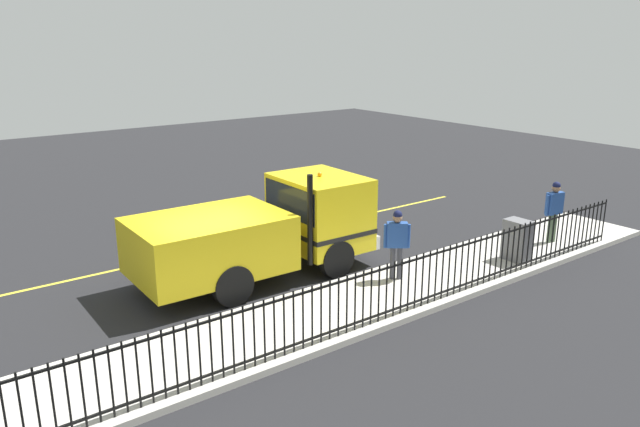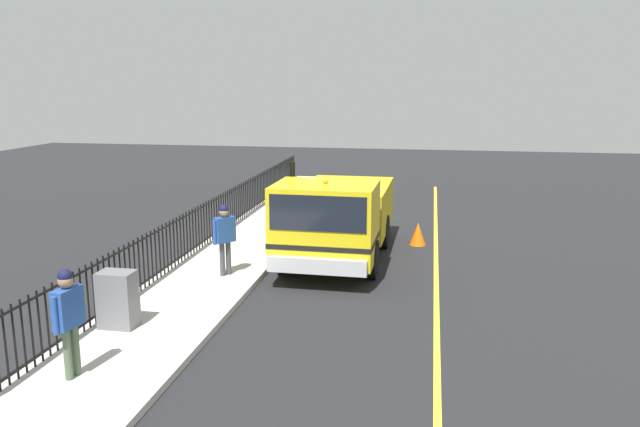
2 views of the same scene
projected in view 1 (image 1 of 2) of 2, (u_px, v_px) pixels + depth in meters
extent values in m
plane|color=#232326|center=(214.00, 289.00, 14.65)|extent=(54.28, 54.28, 0.00)
cube|color=beige|center=(278.00, 330.00, 12.46)|extent=(2.55, 24.67, 0.14)
cube|color=yellow|center=(169.00, 258.00, 16.67)|extent=(0.12, 22.20, 0.01)
cube|color=yellow|center=(320.00, 211.00, 16.04)|extent=(2.46, 1.94, 1.87)
cube|color=black|center=(320.00, 196.00, 15.92)|extent=(2.26, 1.98, 0.82)
cube|color=gold|center=(209.00, 244.00, 14.32)|extent=(2.49, 3.60, 1.32)
cube|color=silver|center=(350.00, 232.00, 16.84)|extent=(2.30, 0.24, 0.36)
cube|color=black|center=(320.00, 226.00, 16.15)|extent=(2.48, 1.96, 0.12)
cylinder|color=black|center=(289.00, 236.00, 16.99)|extent=(0.32, 0.97, 0.96)
cylinder|color=black|center=(336.00, 258.00, 15.29)|extent=(0.32, 0.97, 0.96)
cylinder|color=black|center=(191.00, 257.00, 15.35)|extent=(0.32, 0.97, 0.96)
cylinder|color=black|center=(232.00, 285.00, 13.66)|extent=(0.32, 0.97, 0.96)
sphere|color=orange|center=(320.00, 174.00, 15.76)|extent=(0.12, 0.12, 0.12)
cylinder|color=black|center=(310.00, 220.00, 14.57)|extent=(0.14, 0.14, 2.24)
cube|color=#264C99|center=(397.00, 235.00, 14.60)|extent=(0.47, 0.52, 0.61)
sphere|color=#997051|center=(398.00, 218.00, 14.48)|extent=(0.23, 0.23, 0.23)
sphere|color=#14193F|center=(398.00, 215.00, 14.46)|extent=(0.22, 0.22, 0.22)
cylinder|color=#3F3F47|center=(400.00, 263.00, 14.80)|extent=(0.12, 0.12, 0.82)
cylinder|color=#3F3F47|center=(392.00, 263.00, 14.80)|extent=(0.12, 0.12, 0.82)
cylinder|color=#264C99|center=(408.00, 236.00, 14.60)|extent=(0.09, 0.09, 0.58)
cylinder|color=#264C99|center=(385.00, 236.00, 14.61)|extent=(0.09, 0.09, 0.58)
cube|color=#264C99|center=(555.00, 203.00, 17.25)|extent=(0.30, 0.53, 0.63)
sphere|color=#997051|center=(556.00, 188.00, 17.13)|extent=(0.23, 0.23, 0.23)
sphere|color=#14193F|center=(557.00, 186.00, 17.11)|extent=(0.22, 0.22, 0.22)
cylinder|color=#4C6047|center=(550.00, 228.00, 17.42)|extent=(0.13, 0.13, 0.84)
cylinder|color=#4C6047|center=(554.00, 227.00, 17.50)|extent=(0.13, 0.13, 0.84)
cylinder|color=#264C99|center=(547.00, 205.00, 17.13)|extent=(0.09, 0.09, 0.60)
cylinder|color=#264C99|center=(561.00, 203.00, 17.39)|extent=(0.09, 0.09, 0.60)
cylinder|color=black|center=(5.00, 417.00, 8.47)|extent=(0.04, 0.04, 1.24)
cylinder|color=black|center=(21.00, 411.00, 8.59)|extent=(0.04, 0.04, 1.24)
cylinder|color=black|center=(37.00, 406.00, 8.71)|extent=(0.04, 0.04, 1.24)
cylinder|color=black|center=(53.00, 401.00, 8.84)|extent=(0.04, 0.04, 1.24)
cylinder|color=black|center=(68.00, 396.00, 8.96)|extent=(0.04, 0.04, 1.24)
cylinder|color=black|center=(83.00, 391.00, 9.08)|extent=(0.04, 0.04, 1.24)
cylinder|color=black|center=(97.00, 386.00, 9.20)|extent=(0.04, 0.04, 1.24)
cylinder|color=black|center=(111.00, 382.00, 9.32)|extent=(0.04, 0.04, 1.24)
cylinder|color=black|center=(125.00, 377.00, 9.45)|extent=(0.04, 0.04, 1.24)
cylinder|color=black|center=(138.00, 373.00, 9.57)|extent=(0.04, 0.04, 1.24)
cylinder|color=black|center=(151.00, 369.00, 9.69)|extent=(0.04, 0.04, 1.24)
cylinder|color=black|center=(164.00, 365.00, 9.81)|extent=(0.04, 0.04, 1.24)
cylinder|color=black|center=(176.00, 361.00, 9.94)|extent=(0.04, 0.04, 1.24)
cylinder|color=black|center=(188.00, 357.00, 10.06)|extent=(0.04, 0.04, 1.24)
cylinder|color=black|center=(200.00, 353.00, 10.18)|extent=(0.04, 0.04, 1.24)
cylinder|color=black|center=(211.00, 349.00, 10.30)|extent=(0.04, 0.04, 1.24)
cylinder|color=black|center=(222.00, 345.00, 10.42)|extent=(0.04, 0.04, 1.24)
cylinder|color=black|center=(233.00, 342.00, 10.55)|extent=(0.04, 0.04, 1.24)
cylinder|color=black|center=(244.00, 338.00, 10.67)|extent=(0.04, 0.04, 1.24)
cylinder|color=black|center=(254.00, 335.00, 10.79)|extent=(0.04, 0.04, 1.24)
cylinder|color=black|center=(264.00, 331.00, 10.91)|extent=(0.04, 0.04, 1.24)
cylinder|color=black|center=(274.00, 328.00, 11.03)|extent=(0.04, 0.04, 1.24)
cylinder|color=black|center=(284.00, 325.00, 11.16)|extent=(0.04, 0.04, 1.24)
cylinder|color=black|center=(294.00, 322.00, 11.28)|extent=(0.04, 0.04, 1.24)
cylinder|color=black|center=(303.00, 319.00, 11.40)|extent=(0.04, 0.04, 1.24)
cylinder|color=black|center=(312.00, 316.00, 11.52)|extent=(0.04, 0.04, 1.24)
cylinder|color=black|center=(321.00, 313.00, 11.64)|extent=(0.04, 0.04, 1.24)
cylinder|color=black|center=(330.00, 310.00, 11.77)|extent=(0.04, 0.04, 1.24)
cylinder|color=black|center=(338.00, 307.00, 11.89)|extent=(0.04, 0.04, 1.24)
cylinder|color=black|center=(347.00, 304.00, 12.01)|extent=(0.04, 0.04, 1.24)
cylinder|color=black|center=(355.00, 302.00, 12.13)|extent=(0.04, 0.04, 1.24)
cylinder|color=black|center=(363.00, 299.00, 12.26)|extent=(0.04, 0.04, 1.24)
cylinder|color=black|center=(371.00, 296.00, 12.38)|extent=(0.04, 0.04, 1.24)
cylinder|color=black|center=(379.00, 294.00, 12.50)|extent=(0.04, 0.04, 1.24)
cylinder|color=black|center=(386.00, 291.00, 12.62)|extent=(0.04, 0.04, 1.24)
cylinder|color=black|center=(394.00, 289.00, 12.74)|extent=(0.04, 0.04, 1.24)
cylinder|color=black|center=(401.00, 287.00, 12.87)|extent=(0.04, 0.04, 1.24)
cylinder|color=black|center=(408.00, 284.00, 12.99)|extent=(0.04, 0.04, 1.24)
cylinder|color=black|center=(415.00, 282.00, 13.11)|extent=(0.04, 0.04, 1.24)
cylinder|color=black|center=(422.00, 280.00, 13.23)|extent=(0.04, 0.04, 1.24)
cylinder|color=black|center=(429.00, 277.00, 13.35)|extent=(0.04, 0.04, 1.24)
cylinder|color=black|center=(436.00, 275.00, 13.48)|extent=(0.04, 0.04, 1.24)
cylinder|color=black|center=(442.00, 273.00, 13.60)|extent=(0.04, 0.04, 1.24)
cylinder|color=black|center=(449.00, 271.00, 13.72)|extent=(0.04, 0.04, 1.24)
cylinder|color=black|center=(455.00, 269.00, 13.84)|extent=(0.04, 0.04, 1.24)
cylinder|color=black|center=(461.00, 267.00, 13.96)|extent=(0.04, 0.04, 1.24)
cylinder|color=black|center=(467.00, 265.00, 14.09)|extent=(0.04, 0.04, 1.24)
cylinder|color=black|center=(473.00, 263.00, 14.21)|extent=(0.04, 0.04, 1.24)
cylinder|color=black|center=(479.00, 261.00, 14.33)|extent=(0.04, 0.04, 1.24)
cylinder|color=black|center=(485.00, 259.00, 14.45)|extent=(0.04, 0.04, 1.24)
cylinder|color=black|center=(491.00, 257.00, 14.57)|extent=(0.04, 0.04, 1.24)
cylinder|color=black|center=(496.00, 255.00, 14.70)|extent=(0.04, 0.04, 1.24)
cylinder|color=black|center=(502.00, 254.00, 14.82)|extent=(0.04, 0.04, 1.24)
cylinder|color=black|center=(507.00, 252.00, 14.94)|extent=(0.04, 0.04, 1.24)
cylinder|color=black|center=(513.00, 250.00, 15.06)|extent=(0.04, 0.04, 1.24)
cylinder|color=black|center=(518.00, 248.00, 15.19)|extent=(0.04, 0.04, 1.24)
cylinder|color=black|center=(523.00, 247.00, 15.31)|extent=(0.04, 0.04, 1.24)
cylinder|color=black|center=(528.00, 245.00, 15.43)|extent=(0.04, 0.04, 1.24)
cylinder|color=black|center=(533.00, 243.00, 15.55)|extent=(0.04, 0.04, 1.24)
cylinder|color=black|center=(538.00, 242.00, 15.67)|extent=(0.04, 0.04, 1.24)
cylinder|color=black|center=(543.00, 240.00, 15.80)|extent=(0.04, 0.04, 1.24)
cylinder|color=black|center=(548.00, 239.00, 15.92)|extent=(0.04, 0.04, 1.24)
cylinder|color=black|center=(552.00, 237.00, 16.04)|extent=(0.04, 0.04, 1.24)
cylinder|color=black|center=(557.00, 235.00, 16.16)|extent=(0.04, 0.04, 1.24)
cylinder|color=black|center=(562.00, 234.00, 16.28)|extent=(0.04, 0.04, 1.24)
cylinder|color=black|center=(566.00, 232.00, 16.41)|extent=(0.04, 0.04, 1.24)
cylinder|color=black|center=(571.00, 231.00, 16.53)|extent=(0.04, 0.04, 1.24)
cylinder|color=black|center=(575.00, 230.00, 16.65)|extent=(0.04, 0.04, 1.24)
cylinder|color=black|center=(579.00, 228.00, 16.77)|extent=(0.04, 0.04, 1.24)
cylinder|color=black|center=(583.00, 227.00, 16.89)|extent=(0.04, 0.04, 1.24)
cylinder|color=black|center=(588.00, 225.00, 17.02)|extent=(0.04, 0.04, 1.24)
cylinder|color=black|center=(592.00, 224.00, 17.14)|extent=(0.04, 0.04, 1.24)
cylinder|color=black|center=(596.00, 223.00, 17.26)|extent=(0.04, 0.04, 1.24)
cylinder|color=black|center=(600.00, 221.00, 17.38)|extent=(0.04, 0.04, 1.24)
cylinder|color=black|center=(604.00, 220.00, 17.50)|extent=(0.04, 0.04, 1.24)
cube|color=black|center=(307.00, 292.00, 11.32)|extent=(0.04, 20.97, 0.04)
cube|color=black|center=(308.00, 340.00, 11.59)|extent=(0.04, 20.97, 0.04)
cube|color=slate|center=(517.00, 240.00, 16.02)|extent=(0.67, 0.47, 1.09)
cone|color=orange|center=(158.00, 256.00, 15.88)|extent=(0.47, 0.47, 0.68)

